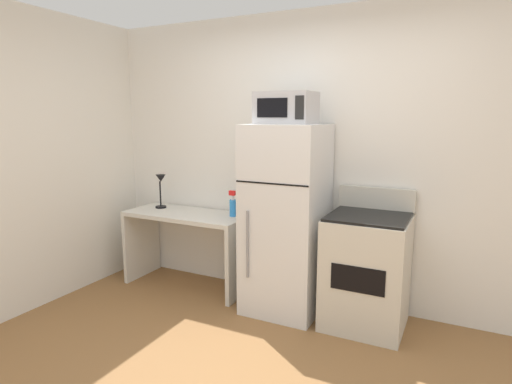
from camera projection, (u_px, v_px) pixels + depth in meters
wall_back_white at (320, 160)px, 3.81m from camera, size 5.00×0.10×2.60m
desk at (188, 234)px, 4.20m from camera, size 1.24×0.53×0.75m
desk_lamp at (161, 185)px, 4.32m from camera, size 0.14×0.12×0.35m
spray_bottle at (233, 206)px, 4.00m from camera, size 0.06×0.06×0.25m
refrigerator at (286, 219)px, 3.63m from camera, size 0.63×0.65×1.62m
microwave at (286, 108)px, 3.45m from camera, size 0.46×0.35×0.26m
oven_range at (366, 270)px, 3.40m from camera, size 0.63×0.61×1.10m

